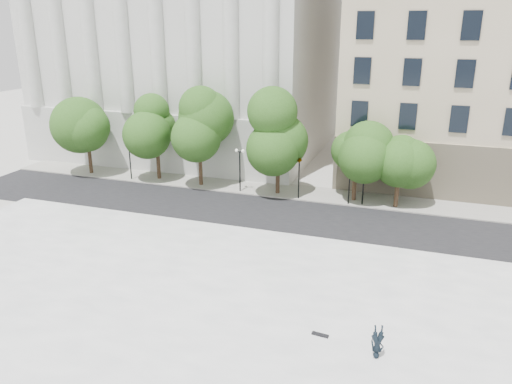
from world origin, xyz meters
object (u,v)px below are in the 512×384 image
at_px(skateboard, 320,335).
at_px(traffic_light_east, 351,163).
at_px(person_lying, 377,353).
at_px(traffic_light_west, 299,158).

bearing_deg(skateboard, traffic_light_east, 101.31).
xyz_separation_m(traffic_light_east, person_lying, (4.37, -20.34, -2.99)).
xyz_separation_m(traffic_light_west, traffic_light_east, (4.29, 0.00, -0.08)).
bearing_deg(traffic_light_west, skateboard, -73.00).
relative_size(traffic_light_west, traffic_light_east, 1.02).
relative_size(person_lying, skateboard, 1.97).
relative_size(traffic_light_east, skateboard, 5.10).
height_order(traffic_light_west, traffic_light_east, traffic_light_west).
bearing_deg(traffic_light_west, person_lying, -66.93).
height_order(person_lying, skateboard, person_lying).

